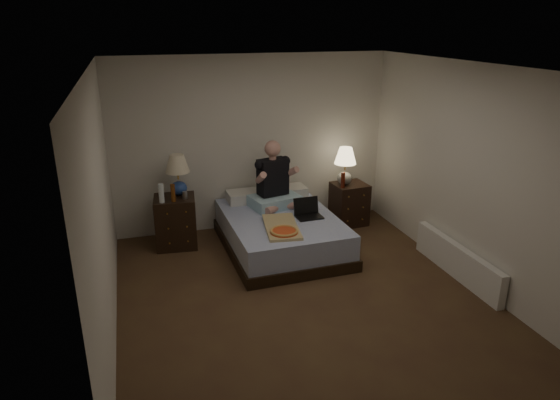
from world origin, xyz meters
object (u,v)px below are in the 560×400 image
object	(u,v)px
beer_bottle_right	(343,180)
bed	(281,233)
nightstand_right	(349,204)
beer_bottle_left	(173,193)
laptop	(309,209)
lamp_left	(178,175)
nightstand_left	(176,222)
water_bottle	(161,193)
person	(275,175)
radiator	(457,261)
lamp_right	(345,166)
pizza_box	(284,232)
soda_can	(185,195)

from	to	relation	value
beer_bottle_right	bed	bearing A→B (deg)	-158.13
nightstand_right	beer_bottle_left	size ratio (longest dim) A/B	2.74
laptop	lamp_left	bearing A→B (deg)	153.07
bed	laptop	bearing A→B (deg)	-24.59
nightstand_left	beer_bottle_left	size ratio (longest dim) A/B	3.03
nightstand_left	lamp_left	world-z (taller)	lamp_left
water_bottle	person	world-z (taller)	person
lamp_left	radiator	size ratio (longest dim) A/B	0.35
bed	lamp_left	bearing A→B (deg)	152.89
lamp_right	nightstand_left	bearing A→B (deg)	-178.82
water_bottle	person	xyz separation A→B (m)	(1.53, 0.02, 0.11)
bed	pizza_box	bearing A→B (deg)	-105.09
laptop	soda_can	bearing A→B (deg)	157.80
radiator	lamp_right	bearing A→B (deg)	108.54
nightstand_left	person	xyz separation A→B (m)	(1.36, -0.13, 0.58)
nightstand_right	laptop	xyz separation A→B (m)	(-0.90, -0.70, 0.27)
nightstand_right	laptop	distance (m)	1.17
nightstand_right	lamp_left	size ratio (longest dim) A/B	1.13
lamp_right	beer_bottle_left	distance (m)	2.52
bed	nightstand_right	world-z (taller)	nightstand_right
lamp_left	person	world-z (taller)	person
soda_can	water_bottle	bearing A→B (deg)	-168.53
lamp_left	radiator	xyz separation A→B (m)	(3.05, -1.96, -0.78)
nightstand_left	soda_can	size ratio (longest dim) A/B	6.97
bed	soda_can	distance (m)	1.37
nightstand_left	beer_bottle_right	distance (m)	2.44
nightstand_right	pizza_box	size ratio (longest dim) A/B	0.83
bed	beer_bottle_right	distance (m)	1.26
bed	person	size ratio (longest dim) A/B	2.01
bed	nightstand_right	bearing A→B (deg)	22.56
laptop	lamp_right	bearing A→B (deg)	39.46
lamp_left	nightstand_right	bearing A→B (deg)	-1.16
pizza_box	laptop	bearing A→B (deg)	50.46
person	laptop	bearing A→B (deg)	-72.28
bed	nightstand_right	size ratio (longest dim) A/B	2.97
lamp_left	soda_can	xyz separation A→B (m)	(0.06, -0.18, -0.23)
nightstand_right	lamp_right	size ratio (longest dim) A/B	1.13
nightstand_right	pizza_box	distance (m)	1.81
beer_bottle_right	pizza_box	distance (m)	1.60
nightstand_right	laptop	size ratio (longest dim) A/B	1.85
soda_can	lamp_left	bearing A→B (deg)	107.85
nightstand_left	pizza_box	bearing A→B (deg)	-36.86
water_bottle	soda_can	bearing A→B (deg)	11.47
person	lamp_right	bearing A→B (deg)	-4.25
nightstand_right	radiator	world-z (taller)	nightstand_right
soda_can	pizza_box	world-z (taller)	soda_can
beer_bottle_left	radiator	world-z (taller)	beer_bottle_left
nightstand_left	radiator	bearing A→B (deg)	-24.88
lamp_right	laptop	world-z (taller)	lamp_right
beer_bottle_left	pizza_box	size ratio (longest dim) A/B	0.30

